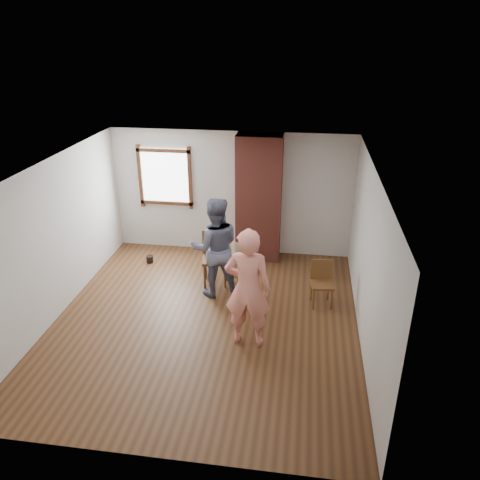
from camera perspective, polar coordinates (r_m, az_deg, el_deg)
name	(u,v)px	position (r m, az deg, el deg)	size (l,w,h in m)	color
ground	(206,321)	(7.94, -4.17, -9.77)	(5.50, 5.50, 0.00)	brown
room_shell	(207,206)	(7.64, -4.05, 4.12)	(5.04, 5.52, 2.62)	silver
brick_chimney	(259,199)	(9.48, 2.31, 5.04)	(0.90, 0.50, 2.60)	#984236
stoneware_crock	(239,248)	(9.85, -0.09, -1.02)	(0.33, 0.33, 0.42)	#C5AD8E
dark_pot	(150,259)	(9.89, -10.94, -2.30)	(0.14, 0.14, 0.14)	black
dining_chair_left	(215,255)	(8.81, -3.09, -1.78)	(0.54, 0.54, 1.01)	brown
dining_chair_right	(322,280)	(8.28, 9.91, -4.84)	(0.43, 0.43, 0.81)	brown
side_table	(245,283)	(8.17, 0.58, -5.29)	(0.40, 0.40, 0.60)	brown
cake_plate	(245,273)	(8.07, 0.58, -4.06)	(0.18, 0.18, 0.01)	white
cake_slice	(245,271)	(8.05, 0.66, -3.85)	(0.08, 0.07, 0.06)	white
man	(215,247)	(8.26, -3.03, -0.91)	(0.90, 0.70, 1.85)	#161A3E
person_pink	(248,288)	(6.93, 0.96, -5.90)	(0.70, 0.46, 1.92)	#FF927F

